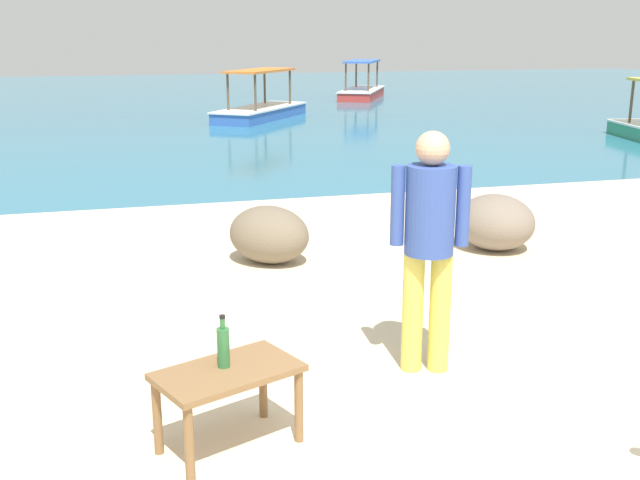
% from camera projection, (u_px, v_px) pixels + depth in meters
% --- Properties ---
extents(water_surface, '(60.00, 36.00, 0.03)m').
position_uv_depth(water_surface, '(155.00, 105.00, 24.22)').
color(water_surface, teal).
rests_on(water_surface, ground).
extents(low_bench_table, '(0.87, 0.69, 0.47)m').
position_uv_depth(low_bench_table, '(228.00, 383.00, 4.11)').
color(low_bench_table, brown).
rests_on(low_bench_table, sand_beach).
extents(bottle, '(0.07, 0.07, 0.30)m').
position_uv_depth(bottle, '(223.00, 346.00, 4.09)').
color(bottle, '#2D6B38').
rests_on(bottle, low_bench_table).
extents(person_standing, '(0.49, 0.32, 1.62)m').
position_uv_depth(person_standing, '(429.00, 235.00, 4.93)').
color(person_standing, '#DBC64C').
rests_on(person_standing, sand_beach).
extents(shore_rock_large, '(1.04, 1.07, 0.58)m').
position_uv_depth(shore_rock_large, '(495.00, 222.00, 7.98)').
color(shore_rock_large, gray).
rests_on(shore_rock_large, sand_beach).
extents(shore_rock_small, '(1.05, 1.06, 0.57)m').
position_uv_depth(shore_rock_small, '(269.00, 234.00, 7.52)').
color(shore_rock_small, '#756651').
rests_on(shore_rock_small, sand_beach).
extents(boat_red, '(2.70, 3.79, 1.29)m').
position_uv_depth(boat_red, '(362.00, 90.00, 26.66)').
color(boat_red, '#C63833').
rests_on(boat_red, water_surface).
extents(boat_blue, '(3.12, 3.63, 1.29)m').
position_uv_depth(boat_blue, '(261.00, 109.00, 20.23)').
color(boat_blue, '#3866B7').
rests_on(boat_blue, water_surface).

